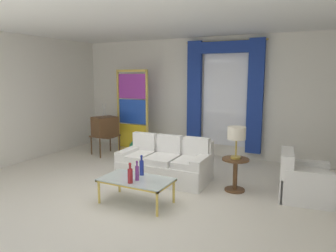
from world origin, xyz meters
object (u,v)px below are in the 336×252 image
at_px(bottle_amber_squat, 130,175).
at_px(stained_glass_divider, 132,113).
at_px(coffee_table, 136,181).
at_px(table_lamp_brass, 237,135).
at_px(couch_white_long, 166,164).
at_px(peacock_figurine, 134,149).
at_px(vintage_tv, 105,127).
at_px(round_side_table, 235,172).
at_px(bottle_blue_decanter, 142,167).
at_px(bottle_crystal_tall, 137,172).
at_px(armchair_white, 302,182).

xyz_separation_m(bottle_amber_squat, stained_glass_divider, (-1.95, 3.07, 0.52)).
distance_m(coffee_table, table_lamp_brass, 1.92).
bearing_deg(couch_white_long, stained_glass_divider, 139.16).
bearing_deg(peacock_figurine, bottle_amber_squat, -57.96).
height_order(bottle_amber_squat, stained_glass_divider, stained_glass_divider).
distance_m(stained_glass_divider, peacock_figurine, 1.01).
xyz_separation_m(stained_glass_divider, table_lamp_brass, (3.21, -1.59, -0.03)).
bearing_deg(vintage_tv, peacock_figurine, 6.34).
bearing_deg(couch_white_long, vintage_tv, 156.46).
xyz_separation_m(bottle_amber_squat, peacock_figurine, (-1.63, 2.60, -0.32)).
height_order(vintage_tv, round_side_table, vintage_tv).
distance_m(bottle_blue_decanter, round_side_table, 1.69).
bearing_deg(vintage_tv, couch_white_long, -23.54).
relative_size(bottle_crystal_tall, peacock_figurine, 0.53).
bearing_deg(bottle_crystal_tall, table_lamp_brass, 47.19).
relative_size(coffee_table, armchair_white, 1.27).
bearing_deg(table_lamp_brass, stained_glass_divider, 153.57).
bearing_deg(peacock_figurine, bottle_crystal_tall, -55.92).
relative_size(vintage_tv, table_lamp_brass, 2.36).
relative_size(bottle_blue_decanter, stained_glass_divider, 0.16).
bearing_deg(round_side_table, armchair_white, 7.40).
relative_size(couch_white_long, vintage_tv, 1.33).
xyz_separation_m(stained_glass_divider, peacock_figurine, (0.32, -0.47, -0.84)).
bearing_deg(couch_white_long, bottle_blue_decanter, -84.43).
relative_size(stained_glass_divider, table_lamp_brass, 3.86).
bearing_deg(table_lamp_brass, bottle_blue_decanter, -140.83).
distance_m(vintage_tv, armchair_white, 4.90).
distance_m(couch_white_long, bottle_crystal_tall, 1.40).
relative_size(bottle_crystal_tall, bottle_amber_squat, 0.98).
xyz_separation_m(bottle_amber_squat, round_side_table, (1.25, 1.48, -0.19)).
bearing_deg(vintage_tv, coffee_table, -43.59).
relative_size(coffee_table, peacock_figurine, 1.92).
height_order(bottle_crystal_tall, stained_glass_divider, stained_glass_divider).
xyz_separation_m(bottle_crystal_tall, round_side_table, (1.23, 1.32, -0.18)).
height_order(couch_white_long, peacock_figurine, couch_white_long).
bearing_deg(coffee_table, bottle_blue_decanter, 95.77).
bearing_deg(stained_glass_divider, coffee_table, -56.04).
height_order(bottle_crystal_tall, bottle_amber_squat, bottle_amber_squat).
bearing_deg(round_side_table, bottle_amber_squat, -130.35).
xyz_separation_m(vintage_tv, round_side_table, (3.70, -1.04, -0.37)).
xyz_separation_m(coffee_table, bottle_crystal_tall, (0.06, -0.06, 0.17)).
bearing_deg(stained_glass_divider, vintage_tv, -131.49).
bearing_deg(peacock_figurine, stained_glass_divider, 124.85).
bearing_deg(table_lamp_brass, bottle_amber_squat, -130.35).
distance_m(bottle_amber_squat, peacock_figurine, 3.09).
distance_m(armchair_white, table_lamp_brass, 1.33).
relative_size(coffee_table, bottle_amber_squat, 3.54).
bearing_deg(table_lamp_brass, bottle_crystal_tall, -132.81).
height_order(bottle_amber_squat, round_side_table, bottle_amber_squat).
bearing_deg(table_lamp_brass, peacock_figurine, 158.63).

